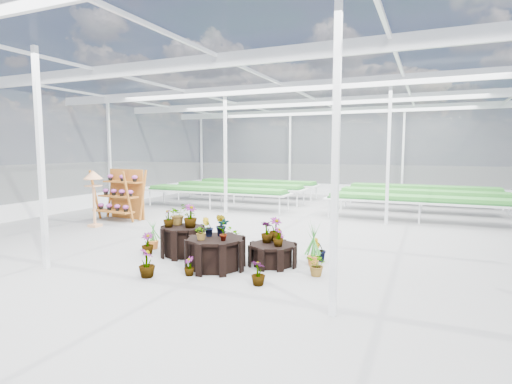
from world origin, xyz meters
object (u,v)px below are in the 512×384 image
at_px(plinth_mid, 216,253).
at_px(shelf_rack, 119,195).
at_px(plinth_tall, 183,241).
at_px(plinth_low, 273,255).
at_px(bird_table, 94,199).

bearing_deg(plinth_mid, shelf_rack, 147.84).
height_order(plinth_tall, plinth_low, plinth_tall).
bearing_deg(shelf_rack, bird_table, -78.26).
bearing_deg(shelf_rack, plinth_mid, -27.76).
bearing_deg(bird_table, plinth_tall, -12.75).
distance_m(plinth_tall, plinth_low, 2.21).
xyz_separation_m(shelf_rack, bird_table, (0.17, -1.31, 0.02)).
distance_m(plinth_mid, bird_table, 6.30).
relative_size(shelf_rack, bird_table, 0.98).
height_order(plinth_low, bird_table, bird_table).
relative_size(plinth_low, shelf_rack, 0.58).
relative_size(plinth_tall, bird_table, 0.55).
distance_m(plinth_mid, shelf_rack, 7.05).
relative_size(plinth_mid, bird_table, 0.68).
relative_size(plinth_tall, shelf_rack, 0.57).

